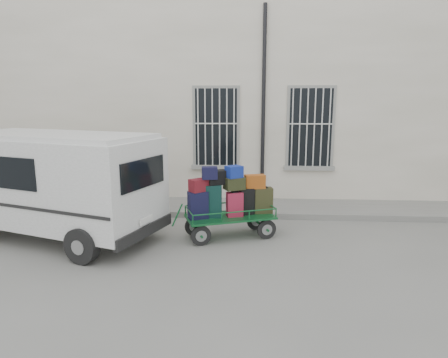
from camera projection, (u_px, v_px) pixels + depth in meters
name	position (u px, v px, depth m)	size (l,w,h in m)	color
ground	(223.00, 236.00, 9.03)	(80.00, 80.00, 0.00)	slate
building	(233.00, 101.00, 13.83)	(24.00, 5.15, 6.00)	beige
sidewalk	(228.00, 207.00, 11.17)	(24.00, 1.70, 0.15)	slate
luggage_cart	(229.00, 201.00, 8.79)	(2.29, 1.48, 1.63)	black
van	(55.00, 179.00, 8.69)	(4.98, 3.32, 2.33)	silver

